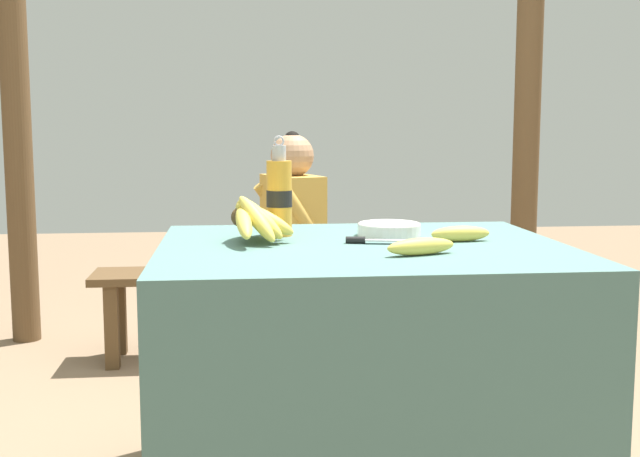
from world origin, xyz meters
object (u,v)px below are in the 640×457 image
loose_banana_front (421,246)px  seated_vendor (283,229)px  loose_banana_side (460,234)px  banana_bunch_ripe (255,218)px  support_post_far (527,106)px  knife (375,240)px  water_bottle (279,196)px  serving_bowl (389,229)px  wooden_bench (286,283)px  support_post_near (16,105)px  banana_bunch_green (188,256)px

loose_banana_front → seated_vendor: 1.66m
loose_banana_front → loose_banana_side: size_ratio=1.12×
loose_banana_front → loose_banana_side: same height
banana_bunch_ripe → loose_banana_side: banana_bunch_ripe is taller
loose_banana_side → support_post_far: size_ratio=0.08×
loose_banana_side → knife: 0.25m
water_bottle → serving_bowl: bearing=-5.4°
serving_bowl → wooden_bench: 1.39m
water_bottle → wooden_bench: water_bottle is taller
banana_bunch_ripe → loose_banana_front: 0.51m
water_bottle → support_post_far: bearing=50.6°
loose_banana_front → seated_vendor: seated_vendor is taller
loose_banana_side → support_post_near: 2.57m
seated_vendor → banana_bunch_green: seated_vendor is taller
banana_bunch_green → support_post_near: size_ratio=0.12×
loose_banana_front → banana_bunch_green: (-0.70, 1.68, -0.29)m
support_post_near → banana_bunch_ripe: bearing=-58.4°
banana_bunch_ripe → support_post_far: size_ratio=0.14×
banana_bunch_green → support_post_far: bearing=13.6°
serving_bowl → wooden_bench: size_ratio=0.11×
banana_bunch_ripe → loose_banana_side: (0.59, -0.05, -0.05)m
knife → seated_vendor: bearing=108.6°
banana_bunch_ripe → water_bottle: (0.08, 0.12, 0.05)m
knife → support_post_near: support_post_near is taller
support_post_near → seated_vendor: bearing=-20.2°
knife → seated_vendor: 1.44m
loose_banana_side → knife: loose_banana_side is taller
banana_bunch_green → seated_vendor: bearing=-6.1°
banana_bunch_ripe → loose_banana_side: 0.59m
water_bottle → banana_bunch_green: 1.38m
banana_bunch_green → support_post_far: (1.75, 0.42, 0.70)m
loose_banana_side → banana_bunch_green: bearing=120.8°
banana_bunch_ripe → knife: (0.34, -0.07, -0.06)m
water_bottle → loose_banana_side: bearing=-18.9°
banana_bunch_green → support_post_near: 1.17m
serving_bowl → loose_banana_front: 0.37m
wooden_bench → seated_vendor: size_ratio=1.68×
support_post_far → serving_bowl: bearing=-121.6°
wooden_bench → water_bottle: bearing=-94.5°
loose_banana_side → wooden_bench: bearing=105.9°
wooden_bench → banana_bunch_green: banana_bunch_green is taller
water_bottle → support_post_far: (1.40, 1.70, 0.31)m
support_post_far → support_post_near: bearing=180.0°
banana_bunch_ripe → support_post_far: 2.37m
serving_bowl → loose_banana_side: bearing=-38.5°
serving_bowl → wooden_bench: bearing=100.0°
banana_bunch_ripe → wooden_bench: banana_bunch_ripe is taller
water_bottle → support_post_far: size_ratio=0.13×
seated_vendor → support_post_near: (-1.28, 0.47, 0.57)m
wooden_bench → loose_banana_front: bearing=-81.7°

